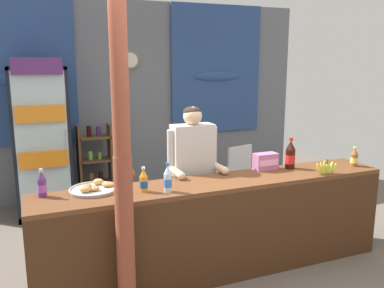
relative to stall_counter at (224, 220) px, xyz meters
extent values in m
plane|color=#665B51|center=(-0.09, 0.98, -0.56)|extent=(8.10, 8.10, 0.00)
cube|color=slate|center=(-0.09, 2.91, 0.87)|extent=(5.45, 0.12, 2.87)
cube|color=#2D4C89|center=(-1.65, 2.82, 1.30)|extent=(1.46, 0.04, 2.01)
ellipsoid|color=#2D4C89|center=(-1.65, 2.80, 1.20)|extent=(0.80, 0.10, 0.16)
cube|color=#2D4C89|center=(1.27, 2.82, 1.30)|extent=(1.54, 0.04, 2.01)
ellipsoid|color=#2D4C89|center=(1.27, 2.80, 1.20)|extent=(0.85, 0.10, 0.16)
cylinder|color=tan|center=(-0.14, 2.83, 1.45)|extent=(0.25, 0.03, 0.25)
cylinder|color=white|center=(-0.14, 2.82, 1.45)|extent=(0.21, 0.01, 0.21)
cube|color=beige|center=(0.86, 2.83, 1.23)|extent=(0.24, 0.02, 0.18)
cube|color=brown|center=(0.00, 0.11, 0.33)|extent=(3.42, 0.52, 0.04)
cube|color=#432715|center=(0.00, -0.13, -0.13)|extent=(3.42, 0.04, 0.87)
cube|color=#432715|center=(-1.67, 0.11, -0.13)|extent=(0.08, 0.47, 0.87)
cube|color=#432715|center=(1.67, 0.11, -0.13)|extent=(0.08, 0.47, 0.87)
cylinder|color=brown|center=(-0.99, -0.26, 0.10)|extent=(0.14, 0.14, 1.32)
cylinder|color=brown|center=(-0.99, -0.26, 1.42)|extent=(0.13, 0.13, 1.32)
ellipsoid|color=brown|center=(-0.92, -0.26, 0.61)|extent=(0.06, 0.05, 0.08)
cube|color=black|center=(-1.46, 2.69, 0.40)|extent=(0.69, 0.04, 1.94)
cube|color=black|center=(-1.79, 2.39, 0.40)|extent=(0.04, 0.65, 1.94)
cube|color=black|center=(-1.13, 2.39, 0.40)|extent=(0.04, 0.65, 1.94)
cube|color=black|center=(-1.46, 2.39, 1.35)|extent=(0.69, 0.65, 0.04)
cube|color=black|center=(-1.46, 2.39, -0.52)|extent=(0.69, 0.65, 0.08)
cube|color=silver|center=(-1.46, 2.07, 0.45)|extent=(0.63, 0.02, 1.78)
cylinder|color=#B7B7BC|center=(-1.17, 2.04, 0.40)|extent=(0.02, 0.02, 0.40)
cube|color=silver|center=(-1.46, 2.39, 0.15)|extent=(0.61, 0.57, 0.02)
cube|color=orange|center=(-1.46, 2.25, 0.26)|extent=(0.57, 0.53, 0.20)
cube|color=silver|center=(-1.46, 2.39, 0.71)|extent=(0.61, 0.57, 0.02)
cube|color=orange|center=(-1.46, 2.25, 0.82)|extent=(0.57, 0.53, 0.20)
cube|color=silver|center=(-1.46, 2.39, 1.27)|extent=(0.61, 0.57, 0.02)
cube|color=#56286B|center=(-1.46, 2.25, 1.38)|extent=(0.57, 0.53, 0.20)
cube|color=brown|center=(-0.97, 2.59, -0.01)|extent=(0.04, 0.28, 1.12)
cube|color=brown|center=(-0.53, 2.59, -0.01)|extent=(0.04, 0.28, 1.12)
cube|color=brown|center=(-0.75, 2.59, 0.39)|extent=(0.44, 0.28, 0.02)
cylinder|color=black|center=(-0.82, 2.59, 0.47)|extent=(0.07, 0.07, 0.15)
cylinder|color=#56286B|center=(-0.69, 2.59, 0.46)|extent=(0.06, 0.06, 0.13)
cube|color=brown|center=(-0.75, 2.59, 0.05)|extent=(0.44, 0.28, 0.02)
cylinder|color=#75C64C|center=(-0.82, 2.59, 0.13)|extent=(0.06, 0.06, 0.13)
cylinder|color=#75C64C|center=(-0.69, 2.59, 0.11)|extent=(0.05, 0.05, 0.10)
cube|color=brown|center=(-0.75, 2.59, -0.29)|extent=(0.44, 0.28, 0.02)
cylinder|color=brown|center=(-0.82, 2.59, -0.21)|extent=(0.07, 0.07, 0.14)
cylinder|color=black|center=(-0.69, 2.59, -0.21)|extent=(0.07, 0.07, 0.14)
cube|color=silver|center=(1.02, 1.84, -0.12)|extent=(0.54, 0.54, 0.04)
cube|color=silver|center=(1.07, 1.64, 0.10)|extent=(0.41, 0.15, 0.40)
cylinder|color=silver|center=(1.15, 2.07, -0.34)|extent=(0.04, 0.04, 0.44)
cylinder|color=silver|center=(0.78, 1.97, -0.34)|extent=(0.04, 0.04, 0.44)
cylinder|color=silver|center=(1.25, 1.70, -0.34)|extent=(0.04, 0.04, 0.44)
cylinder|color=silver|center=(0.88, 1.60, -0.34)|extent=(0.04, 0.04, 0.44)
cube|color=silver|center=(1.21, 1.89, 0.00)|extent=(0.14, 0.39, 0.03)
cube|color=silver|center=(0.82, 1.78, 0.00)|extent=(0.14, 0.39, 0.03)
cylinder|color=#28282D|center=(-0.18, 0.56, -0.13)|extent=(0.11, 0.11, 0.87)
cylinder|color=#28282D|center=(0.00, 0.56, -0.13)|extent=(0.11, 0.11, 0.87)
cube|color=#BCB7B2|center=(-0.09, 0.56, 0.56)|extent=(0.43, 0.20, 0.52)
sphere|color=#DBB28E|center=(-0.09, 0.56, 0.91)|extent=(0.19, 0.19, 0.19)
ellipsoid|color=#2D2319|center=(-0.09, 0.57, 0.95)|extent=(0.18, 0.18, 0.10)
cylinder|color=#BCB7B2|center=(-0.32, 0.56, 0.59)|extent=(0.08, 0.08, 0.39)
cylinder|color=#DBB28E|center=(-0.32, 0.41, 0.39)|extent=(0.07, 0.26, 0.07)
sphere|color=#DBB28E|center=(-0.32, 0.28, 0.39)|extent=(0.08, 0.08, 0.08)
cylinder|color=#BCB7B2|center=(0.14, 0.56, 0.59)|extent=(0.08, 0.08, 0.39)
cylinder|color=#DBB28E|center=(0.14, 0.41, 0.39)|extent=(0.07, 0.26, 0.07)
sphere|color=#DBB28E|center=(0.14, 0.28, 0.39)|extent=(0.08, 0.08, 0.08)
cylinder|color=black|center=(0.87, 0.23, 0.45)|extent=(0.10, 0.10, 0.20)
cone|color=black|center=(0.87, 0.23, 0.60)|extent=(0.10, 0.10, 0.09)
cylinder|color=red|center=(0.87, 0.23, 0.66)|extent=(0.04, 0.04, 0.03)
cylinder|color=red|center=(0.87, 0.23, 0.45)|extent=(0.10, 0.10, 0.09)
cylinder|color=#56286B|center=(-1.55, 0.26, 0.42)|extent=(0.07, 0.07, 0.15)
cone|color=#56286B|center=(-1.55, 0.26, 0.53)|extent=(0.07, 0.07, 0.07)
cylinder|color=silver|center=(-1.55, 0.26, 0.58)|extent=(0.03, 0.03, 0.02)
cylinder|color=purple|center=(-1.55, 0.26, 0.42)|extent=(0.07, 0.07, 0.07)
cylinder|color=orange|center=(-0.74, 0.07, 0.42)|extent=(0.07, 0.07, 0.14)
cone|color=orange|center=(-0.74, 0.07, 0.52)|extent=(0.07, 0.07, 0.06)
cylinder|color=white|center=(-0.74, 0.07, 0.56)|extent=(0.03, 0.03, 0.02)
cylinder|color=#194C99|center=(-0.74, 0.07, 0.42)|extent=(0.07, 0.07, 0.06)
cylinder|color=silver|center=(-0.55, -0.01, 0.43)|extent=(0.07, 0.07, 0.16)
cone|color=silver|center=(-0.55, -0.01, 0.55)|extent=(0.07, 0.07, 0.07)
cylinder|color=blue|center=(-0.55, -0.01, 0.59)|extent=(0.03, 0.03, 0.03)
cylinder|color=blue|center=(-0.55, -0.01, 0.43)|extent=(0.07, 0.07, 0.07)
cylinder|color=brown|center=(1.56, 0.06, 0.41)|extent=(0.07, 0.07, 0.13)
cone|color=brown|center=(1.56, 0.06, 0.51)|extent=(0.07, 0.07, 0.06)
cylinder|color=#E5CC4C|center=(1.56, 0.06, 0.55)|extent=(0.03, 0.03, 0.02)
cylinder|color=#E5D166|center=(1.56, 0.06, 0.41)|extent=(0.08, 0.08, 0.06)
cube|color=#B76699|center=(0.61, 0.29, 0.44)|extent=(0.24, 0.13, 0.17)
cube|color=#F7A5D8|center=(0.61, 0.23, 0.44)|extent=(0.22, 0.00, 0.06)
cylinder|color=#BCBCC1|center=(-1.14, 0.25, 0.36)|extent=(0.40, 0.40, 0.02)
torus|color=#BCBCC1|center=(-1.14, 0.25, 0.37)|extent=(0.41, 0.41, 0.02)
ellipsoid|color=#C68947|center=(-1.00, 0.28, 0.39)|extent=(0.11, 0.08, 0.04)
ellipsoid|color=tan|center=(-1.07, 0.37, 0.39)|extent=(0.09, 0.07, 0.05)
ellipsoid|color=#B2753D|center=(-1.18, 0.28, 0.39)|extent=(0.08, 0.08, 0.05)
ellipsoid|color=#C68947|center=(-1.21, 0.19, 0.39)|extent=(0.09, 0.08, 0.05)
ellipsoid|color=#B2753D|center=(-1.13, 0.20, 0.39)|extent=(0.08, 0.08, 0.04)
ellipsoid|color=#DBCC42|center=(0.98, -0.08, 0.41)|extent=(0.09, 0.04, 0.14)
ellipsoid|color=#DBCC42|center=(1.02, -0.09, 0.41)|extent=(0.07, 0.03, 0.14)
ellipsoid|color=#DBCC42|center=(1.05, -0.08, 0.42)|extent=(0.05, 0.04, 0.15)
ellipsoid|color=#DBCC42|center=(1.09, -0.07, 0.40)|extent=(0.06, 0.03, 0.12)
ellipsoid|color=#DBCC42|center=(1.13, -0.09, 0.41)|extent=(0.08, 0.04, 0.14)
ellipsoid|color=#DBCC42|center=(1.16, -0.09, 0.40)|extent=(0.09, 0.04, 0.12)
cylinder|color=olive|center=(1.07, -0.09, 0.48)|extent=(0.02, 0.02, 0.05)
camera|label=1|loc=(-1.63, -3.17, 1.46)|focal=38.19mm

